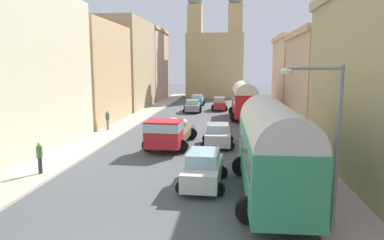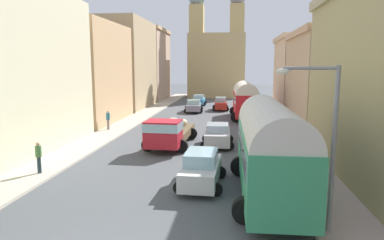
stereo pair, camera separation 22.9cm
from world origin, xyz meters
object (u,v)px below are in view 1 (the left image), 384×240
Objects in this scene: car_1 at (197,100)px; car_4 at (219,104)px; parked_bus_0 at (272,145)px; car_2 at (203,169)px; car_3 at (218,135)px; cargo_truck_0 at (169,132)px; streetlamp_near at (328,133)px; car_0 at (193,106)px; parked_bus_1 at (244,98)px; pedestrian_2 at (108,119)px; pedestrian_0 at (40,157)px.

car_1 is 1.06× the size of car_4.
parked_bus_0 reaches higher than car_4.
car_1 is at bearing 100.46° from parked_bus_0.
car_3 is (0.37, 8.49, -0.02)m from car_2.
car_2 is (3.00, -7.66, -0.30)m from cargo_truck_0.
car_3 is 13.77m from streetlamp_near.
parked_bus_0 is 10.67m from cargo_truck_0.
cargo_truck_0 is at bearing -88.57° from car_0.
parked_bus_1 is 2.20× the size of car_3.
car_4 is (-2.91, 7.03, -1.37)m from parked_bus_1.
car_3 is 2.12× the size of pedestrian_2.
car_1 is (-0.64, 27.52, -0.36)m from cargo_truck_0.
car_4 is at bearing 91.55° from car_3.
parked_bus_0 is at bearing 112.84° from streetlamp_near.
car_3 is at bearing -81.46° from car_1.
car_1 is 2.22× the size of pedestrian_2.
car_2 is 8.60m from pedestrian_0.
streetlamp_near is at bearing -58.23° from cargo_truck_0.
streetlamp_near reaches higher than car_0.
streetlamp_near reaches higher than parked_bus_0.
parked_bus_1 is at bearing 83.09° from car_2.
pedestrian_0 reaches higher than car_3.
streetlamp_near is (13.98, -17.73, 2.47)m from pedestrian_2.
streetlamp_near reaches higher than cargo_truck_0.
car_0 is at bearing 66.54° from pedestrian_2.
cargo_truck_0 is 8.65m from pedestrian_2.
parked_bus_1 is 4.68× the size of pedestrian_2.
car_1 is 35.37m from car_2.
car_2 is 16.40m from pedestrian_2.
car_2 is 8.50m from car_3.
cargo_truck_0 reaches higher than car_3.
parked_bus_0 is at bearing -89.16° from parked_bus_1.
pedestrian_2 reaches higher than pedestrian_0.
car_1 is 1.04× the size of car_3.
car_2 is at bearing 161.15° from parked_bus_0.
parked_bus_0 is at bearing -74.28° from car_3.
car_0 is 1.18× the size of car_4.
streetlamp_near reaches higher than car_4.
car_1 is 0.96× the size of car_2.
car_0 is at bearing -88.93° from car_1.
pedestrian_2 reaches higher than car_4.
pedestrian_0 is at bearing 172.24° from parked_bus_0.
car_2 is 0.73× the size of streetlamp_near.
pedestrian_0 is at bearing -98.11° from car_1.
pedestrian_2 is at bearing 153.83° from car_3.
car_2 is at bearing -89.62° from car_4.
car_4 is at bearing 97.85° from streetlamp_near.
car_4 is 18.53m from pedestrian_2.
car_3 is at bearing -88.45° from car_4.
parked_bus_0 is 36.87m from car_1.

